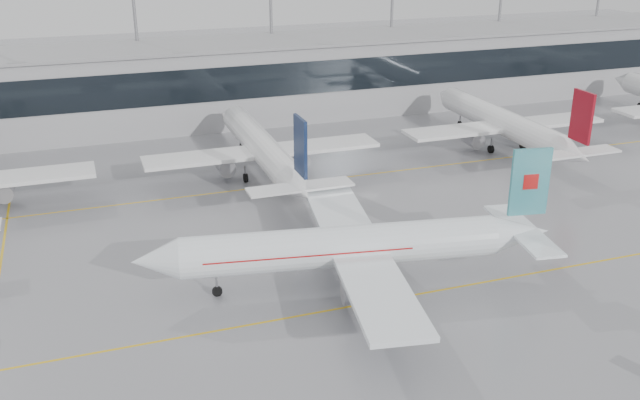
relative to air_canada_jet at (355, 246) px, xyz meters
name	(u,v)px	position (x,y,z in m)	size (l,w,h in m)	color
ground	(366,304)	(-0.28, -3.54, -3.79)	(320.00, 320.00, 0.00)	gray
taxi_line_main	(366,304)	(-0.28, -3.54, -3.79)	(120.00, 0.25, 0.01)	gold
taxi_line_north	(271,186)	(-0.28, 26.46, -3.79)	(120.00, 0.25, 0.01)	gold
terminal	(216,83)	(-0.28, 58.46, 2.21)	(180.00, 15.00, 12.00)	#99999D
terminal_glass	(226,84)	(-0.28, 50.91, 3.71)	(180.00, 0.20, 5.00)	black
terminal_roof	(214,44)	(-0.28, 58.46, 8.41)	(182.00, 16.00, 0.40)	gray
light_masts	(206,31)	(-0.28, 64.46, 9.55)	(156.40, 1.00, 22.60)	gray
air_canada_jet	(355,246)	(0.00, 0.00, 0.00)	(37.52, 30.56, 11.92)	white
parked_jet_c	(263,149)	(-0.28, 30.15, -0.08)	(29.64, 36.96, 11.72)	white
parked_jet_d	(504,123)	(34.72, 30.15, -0.08)	(29.64, 36.96, 11.72)	white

